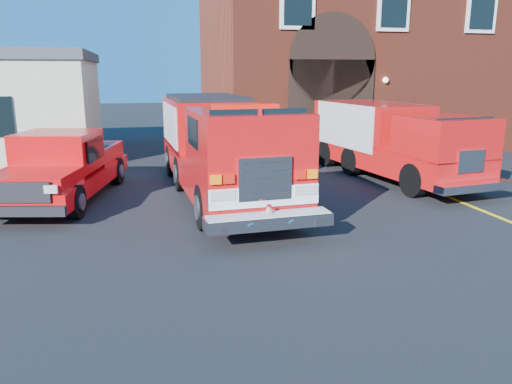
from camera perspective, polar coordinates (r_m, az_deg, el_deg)
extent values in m
plane|color=black|center=(10.98, -1.43, -5.17)|extent=(100.00, 100.00, 0.00)
cube|color=yellow|center=(14.54, 23.63, -1.61)|extent=(0.12, 3.00, 0.01)
cube|color=yellow|center=(16.96, 17.66, 0.94)|extent=(0.12, 3.00, 0.01)
cube|color=yellow|center=(19.53, 13.21, 2.83)|extent=(0.12, 3.00, 0.01)
cube|color=maroon|center=(26.61, 11.85, 14.32)|extent=(15.00, 10.00, 8.00)
cube|color=black|center=(20.67, 8.55, 9.20)|extent=(3.60, 0.12, 4.00)
cylinder|color=black|center=(20.62, 8.75, 14.75)|extent=(3.60, 0.12, 3.60)
cube|color=black|center=(20.23, 4.78, 20.56)|extent=(1.40, 0.10, 1.80)
cube|color=black|center=(21.77, 15.48, 19.64)|extent=(1.40, 0.10, 1.80)
cube|color=black|center=(23.89, 24.40, 18.38)|extent=(1.40, 0.10, 1.80)
cylinder|color=black|center=(11.42, -5.86, -1.74)|extent=(0.38, 1.06, 1.05)
cylinder|color=black|center=(11.95, 4.07, -1.01)|extent=(0.38, 1.06, 1.05)
cube|color=red|center=(14.47, -3.96, 2.72)|extent=(2.80, 8.68, 0.86)
cube|color=red|center=(16.44, -5.65, 7.85)|extent=(2.58, 4.30, 1.52)
cube|color=red|center=(11.63, -1.18, 5.80)|extent=(2.53, 3.16, 1.43)
cube|color=black|center=(10.45, 0.50, 7.02)|extent=(2.10, 0.18, 0.90)
cube|color=red|center=(11.55, -1.20, 9.68)|extent=(1.54, 0.40, 0.13)
cube|color=white|center=(10.36, 1.04, -0.55)|extent=(2.38, 0.17, 0.42)
cube|color=silver|center=(10.26, 1.06, 1.50)|extent=(1.14, 0.11, 0.90)
cube|color=silver|center=(10.23, 1.47, -3.33)|extent=(2.69, 0.65, 0.27)
cube|color=#B7B7BF|center=(16.27, -9.84, 7.66)|extent=(0.21, 3.43, 1.24)
cube|color=#B7B7BF|center=(16.70, -1.56, 8.00)|extent=(0.21, 3.43, 1.24)
sphere|color=tan|center=(10.17, 1.47, -2.23)|extent=(0.13, 0.13, 0.12)
sphere|color=tan|center=(10.15, 1.48, -1.75)|extent=(0.10, 0.10, 0.10)
sphere|color=tan|center=(10.14, 1.26, -1.55)|extent=(0.04, 0.04, 0.04)
sphere|color=tan|center=(10.16, 1.67, -1.52)|extent=(0.04, 0.04, 0.04)
ellipsoid|color=#B60010|center=(10.14, 1.48, -1.57)|extent=(0.11, 0.11, 0.06)
cylinder|color=#B60010|center=(10.14, 1.49, -1.66)|extent=(0.12, 0.12, 0.01)
cylinder|color=black|center=(13.01, -19.95, -1.06)|extent=(0.47, 0.89, 0.84)
cube|color=red|center=(15.08, -20.95, 1.39)|extent=(3.31, 6.10, 0.47)
cube|color=red|center=(13.13, -24.12, 1.28)|extent=(2.23, 1.96, 0.37)
cube|color=red|center=(14.64, -21.64, 4.35)|extent=(2.30, 2.27, 1.05)
cube|color=red|center=(16.56, -19.11, 4.05)|extent=(2.37, 2.58, 0.58)
cube|color=black|center=(12.43, -25.54, -2.01)|extent=(2.13, 0.61, 0.23)
cylinder|color=black|center=(15.05, 17.60, 1.29)|extent=(0.44, 1.01, 0.98)
cylinder|color=black|center=(16.32, 23.03, 1.76)|extent=(0.44, 1.01, 0.98)
cube|color=red|center=(17.54, 15.19, 4.02)|extent=(3.14, 7.36, 0.80)
cube|color=red|center=(18.50, 12.96, 7.83)|extent=(2.79, 4.71, 1.34)
cube|color=red|center=(15.48, 20.79, 5.90)|extent=(2.49, 2.41, 1.16)
cube|color=#B7B7BF|center=(17.91, 9.92, 7.50)|extent=(0.53, 3.72, 1.52)
cube|color=#B7B7BF|center=(19.15, 15.78, 7.58)|extent=(0.53, 3.72, 1.52)
cube|color=silver|center=(14.74, 23.68, 0.53)|extent=(2.44, 0.71, 0.22)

